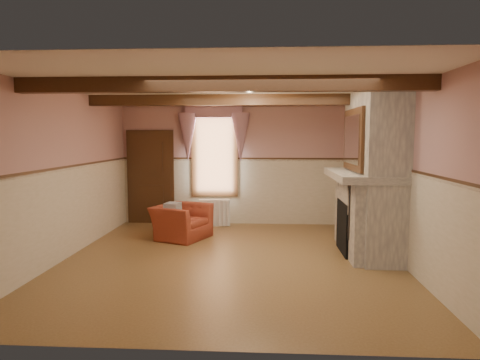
# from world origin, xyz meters

# --- Properties ---
(floor) EXTENTS (5.50, 6.00, 0.01)m
(floor) POSITION_xyz_m (0.00, 0.00, 0.00)
(floor) COLOR brown
(floor) RESTS_ON ground
(ceiling) EXTENTS (5.50, 6.00, 0.01)m
(ceiling) POSITION_xyz_m (0.00, 0.00, 2.80)
(ceiling) COLOR silver
(ceiling) RESTS_ON wall_back
(wall_back) EXTENTS (5.50, 0.02, 2.80)m
(wall_back) POSITION_xyz_m (0.00, 3.00, 1.40)
(wall_back) COLOR tan
(wall_back) RESTS_ON floor
(wall_front) EXTENTS (5.50, 0.02, 2.80)m
(wall_front) POSITION_xyz_m (0.00, -3.00, 1.40)
(wall_front) COLOR tan
(wall_front) RESTS_ON floor
(wall_left) EXTENTS (0.02, 6.00, 2.80)m
(wall_left) POSITION_xyz_m (-2.75, 0.00, 1.40)
(wall_left) COLOR tan
(wall_left) RESTS_ON floor
(wall_right) EXTENTS (0.02, 6.00, 2.80)m
(wall_right) POSITION_xyz_m (2.75, 0.00, 1.40)
(wall_right) COLOR tan
(wall_right) RESTS_ON floor
(wainscot) EXTENTS (5.50, 6.00, 1.50)m
(wainscot) POSITION_xyz_m (0.00, 0.00, 0.75)
(wainscot) COLOR beige
(wainscot) RESTS_ON floor
(chair_rail) EXTENTS (5.50, 6.00, 0.08)m
(chair_rail) POSITION_xyz_m (0.00, 0.00, 1.50)
(chair_rail) COLOR black
(chair_rail) RESTS_ON wainscot
(firebox) EXTENTS (0.20, 0.95, 0.90)m
(firebox) POSITION_xyz_m (2.00, 0.60, 0.45)
(firebox) COLOR black
(firebox) RESTS_ON floor
(armchair) EXTENTS (1.23, 1.30, 0.67)m
(armchair) POSITION_xyz_m (-1.09, 1.45, 0.33)
(armchair) COLOR maroon
(armchair) RESTS_ON floor
(side_table) EXTENTS (0.54, 0.54, 0.55)m
(side_table) POSITION_xyz_m (-1.21, 1.25, 0.28)
(side_table) COLOR brown
(side_table) RESTS_ON floor
(book_stack) EXTENTS (0.31, 0.36, 0.20)m
(book_stack) POSITION_xyz_m (-1.21, 1.23, 0.65)
(book_stack) COLOR #B7AD8C
(book_stack) RESTS_ON side_table
(radiator) EXTENTS (0.72, 0.27, 0.60)m
(radiator) POSITION_xyz_m (-0.57, 2.70, 0.30)
(radiator) COLOR silver
(radiator) RESTS_ON floor
(bowl) EXTENTS (0.36, 0.36, 0.09)m
(bowl) POSITION_xyz_m (2.24, 0.75, 1.46)
(bowl) COLOR brown
(bowl) RESTS_ON mantel
(mantel_clock) EXTENTS (0.14, 0.24, 0.20)m
(mantel_clock) POSITION_xyz_m (2.24, 1.40, 1.52)
(mantel_clock) COLOR black
(mantel_clock) RESTS_ON mantel
(oil_lamp) EXTENTS (0.11, 0.11, 0.28)m
(oil_lamp) POSITION_xyz_m (2.24, 1.01, 1.56)
(oil_lamp) COLOR gold
(oil_lamp) RESTS_ON mantel
(candle_red) EXTENTS (0.06, 0.06, 0.16)m
(candle_red) POSITION_xyz_m (2.24, 0.06, 1.50)
(candle_red) COLOR #9C2513
(candle_red) RESTS_ON mantel
(jar_yellow) EXTENTS (0.06, 0.06, 0.12)m
(jar_yellow) POSITION_xyz_m (2.24, 0.02, 1.48)
(jar_yellow) COLOR gold
(jar_yellow) RESTS_ON mantel
(fireplace) EXTENTS (0.85, 2.00, 2.80)m
(fireplace) POSITION_xyz_m (2.42, 0.60, 1.40)
(fireplace) COLOR gray
(fireplace) RESTS_ON floor
(mantel) EXTENTS (1.05, 2.05, 0.12)m
(mantel) POSITION_xyz_m (2.24, 0.60, 1.36)
(mantel) COLOR gray
(mantel) RESTS_ON fireplace
(overmantel_mirror) EXTENTS (0.06, 1.44, 1.04)m
(overmantel_mirror) POSITION_xyz_m (2.06, 0.60, 1.97)
(overmantel_mirror) COLOR silver
(overmantel_mirror) RESTS_ON fireplace
(door) EXTENTS (1.10, 0.10, 2.10)m
(door) POSITION_xyz_m (-2.10, 2.94, 1.05)
(door) COLOR black
(door) RESTS_ON floor
(window) EXTENTS (1.06, 0.08, 2.02)m
(window) POSITION_xyz_m (-0.60, 2.97, 1.65)
(window) COLOR white
(window) RESTS_ON wall_back
(window_drapes) EXTENTS (1.30, 0.14, 1.40)m
(window_drapes) POSITION_xyz_m (-0.60, 2.88, 2.25)
(window_drapes) COLOR gray
(window_drapes) RESTS_ON wall_back
(ceiling_beam_front) EXTENTS (5.50, 0.18, 0.20)m
(ceiling_beam_front) POSITION_xyz_m (0.00, -1.20, 2.70)
(ceiling_beam_front) COLOR black
(ceiling_beam_front) RESTS_ON ceiling
(ceiling_beam_back) EXTENTS (5.50, 0.18, 0.20)m
(ceiling_beam_back) POSITION_xyz_m (0.00, 1.20, 2.70)
(ceiling_beam_back) COLOR black
(ceiling_beam_back) RESTS_ON ceiling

